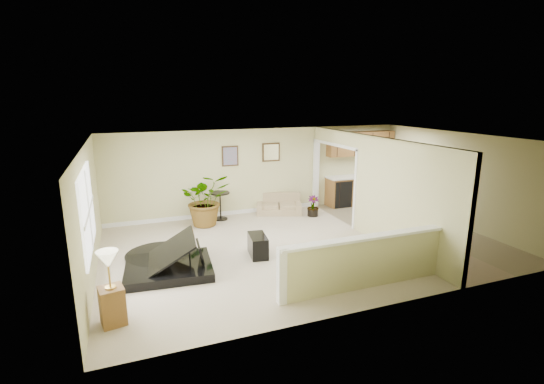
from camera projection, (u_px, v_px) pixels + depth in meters
name	position (u px, v px, depth m)	size (l,w,h in m)	color
floor	(304.00, 245.00, 9.28)	(9.00, 9.00, 0.00)	beige
back_wall	(261.00, 171.00, 11.71)	(9.00, 0.04, 2.50)	#C3C085
front_wall	(386.00, 236.00, 6.26)	(9.00, 0.04, 2.50)	#C3C085
left_wall	(89.00, 214.00, 7.43)	(0.04, 6.00, 2.50)	#C3C085
right_wall	(457.00, 179.00, 10.54)	(0.04, 6.00, 2.50)	#C3C085
ceiling	(306.00, 139.00, 8.69)	(9.00, 6.00, 0.04)	white
kitchen_vinyl	(412.00, 229.00, 10.37)	(2.70, 6.00, 0.01)	#8B745E
interior_partition	(365.00, 186.00, 9.84)	(0.18, 5.99, 2.50)	#C3C085
pony_half_wall	(362.00, 261.00, 7.10)	(3.42, 0.22, 1.00)	#C3C085
left_window	(87.00, 211.00, 6.94)	(0.05, 2.15, 1.45)	white
wall_art_left	(230.00, 156.00, 11.24)	(0.48, 0.04, 0.58)	#3C2915
wall_mirror	(271.00, 152.00, 11.66)	(0.55, 0.04, 0.55)	#3C2915
kitchen_cabinets	(358.00, 177.00, 12.66)	(2.36, 0.65, 2.33)	brown
piano	(164.00, 239.00, 7.83)	(2.05, 2.13, 1.58)	black
piano_bench	(258.00, 245.00, 8.62)	(0.35, 0.70, 0.46)	black
loveseat	(278.00, 203.00, 11.81)	(1.56, 1.17, 0.75)	tan
accent_table	(220.00, 202.00, 11.10)	(0.54, 0.54, 0.79)	black
palm_plant	(206.00, 200.00, 10.56)	(1.35, 1.19, 1.43)	black
small_plant	(313.00, 207.00, 11.47)	(0.41, 0.41, 0.60)	black
lamp_stand	(111.00, 294.00, 5.96)	(0.41, 0.41, 1.19)	brown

